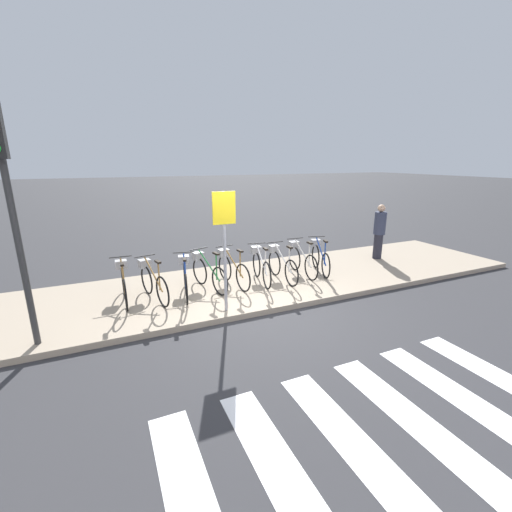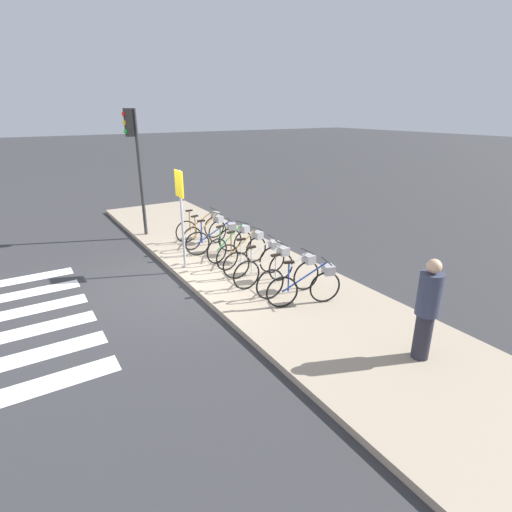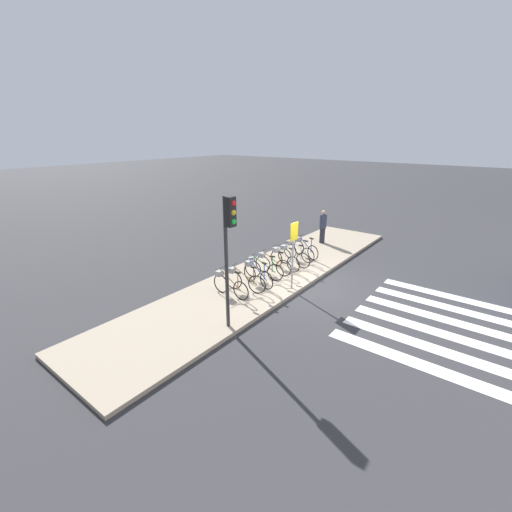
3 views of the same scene
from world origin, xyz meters
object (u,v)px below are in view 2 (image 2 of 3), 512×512
Objects in this scene: parked_bicycle_0 at (203,226)px; parked_bicycle_8 at (309,284)px; parked_bicycle_1 at (208,231)px; traffic_light at (134,147)px; parked_bicycle_5 at (258,258)px; pedestrian at (427,308)px; parked_bicycle_7 at (293,275)px; parked_bicycle_4 at (245,249)px; sign_post at (181,203)px; parked_bicycle_2 at (217,238)px; parked_bicycle_3 at (233,242)px; parked_bicycle_6 at (268,266)px.

parked_bicycle_8 is (4.90, -0.02, 0.00)m from parked_bicycle_0.
traffic_light is at bearing -147.75° from parked_bicycle_1.
parked_bicycle_5 is (3.14, -0.08, 0.00)m from parked_bicycle_0.
parked_bicycle_0 and parked_bicycle_8 have the same top height.
parked_bicycle_7 is at bearing -173.87° from pedestrian.
parked_bicycle_8 is (4.33, 0.11, 0.00)m from parked_bicycle_1.
parked_bicycle_4 and parked_bicycle_5 have the same top height.
parked_bicycle_0 and parked_bicycle_7 have the same top height.
sign_post is at bearing -162.93° from pedestrian.
parked_bicycle_8 is (0.56, -0.03, 0.00)m from parked_bicycle_7.
pedestrian reaches higher than parked_bicycle_0.
sign_post reaches higher than parked_bicycle_4.
parked_bicycle_7 and parked_bicycle_8 have the same top height.
parked_bicycle_1 is 2.57m from parked_bicycle_5.
parked_bicycle_8 is at bearing 2.46° from parked_bicycle_2.
parked_bicycle_2 is at bearing -171.21° from parked_bicycle_4.
parked_bicycle_5 is 5.25m from traffic_light.
parked_bicycle_2 is 1.17m from parked_bicycle_4.
parked_bicycle_3 is at bearing -179.62° from parked_bicycle_7.
parked_bicycle_5 is at bearing 16.11° from traffic_light.
parked_bicycle_5 is 0.42× the size of traffic_light.
parked_bicycle_7 is 1.04× the size of parked_bicycle_8.
parked_bicycle_7 is 3.10m from sign_post.
parked_bicycle_3 is 1.01× the size of parked_bicycle_8.
parked_bicycle_5 is (1.33, -0.06, 0.00)m from parked_bicycle_3.
parked_bicycle_1 is at bearing 179.50° from parked_bicycle_6.
parked_bicycle_2 is 1.88m from parked_bicycle_5.
pedestrian is at bearing 3.80° from parked_bicycle_4.
parked_bicycle_1 is 0.99× the size of parked_bicycle_5.
parked_bicycle_8 is 0.63× the size of sign_post.
parked_bicycle_7 is at bearing 13.67° from traffic_light.
parked_bicycle_1 is 0.64× the size of sign_post.
parked_bicycle_5 is 1.76m from parked_bicycle_8.
traffic_light is at bearing -155.76° from parked_bicycle_2.
traffic_light is (-1.44, -1.40, 2.20)m from parked_bicycle_0.
parked_bicycle_6 is at bearing 0.53° from parked_bicycle_2.
parked_bicycle_2 is 0.99× the size of parked_bicycle_4.
parked_bicycle_0 and parked_bicycle_6 have the same top height.
parked_bicycle_3 is 0.41× the size of traffic_light.
parked_bicycle_7 is 6.34m from traffic_light.
parked_bicycle_5 is at bearing 170.97° from parked_bicycle_6.
parked_bicycle_0 is at bearing 166.96° from parked_bicycle_1.
parked_bicycle_7 is (3.07, 0.19, 0.00)m from parked_bicycle_2.
sign_post is at bearing -151.85° from parked_bicycle_7.
sign_post is (-2.53, -1.36, 1.17)m from parked_bicycle_7.
parked_bicycle_3 is 3.09m from parked_bicycle_8.
parked_bicycle_2 and parked_bicycle_7 have the same top height.
parked_bicycle_4 and parked_bicycle_6 have the same top height.
parked_bicycle_4 is at bearing 179.49° from parked_bicycle_8.
sign_post reaches higher than parked_bicycle_2.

